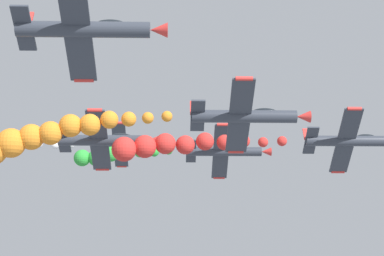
{
  "coord_description": "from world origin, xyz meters",
  "views": [
    {
      "loc": [
        65.57,
        -1.78,
        79.87
      ],
      "look_at": [
        0.0,
        0.0,
        91.84
      ],
      "focal_mm": 60.43,
      "sensor_mm": 36.0,
      "label": 1
    }
  ],
  "objects_px": {
    "airplane_lead": "(351,141)",
    "airplane_left_outer": "(105,140)",
    "airplane_right_inner": "(246,116)",
    "airplane_trailing": "(86,29)",
    "airplane_left_inner": "(226,151)",
    "airplane_right_outer": "(124,145)"
  },
  "relations": [
    {
      "from": "airplane_trailing",
      "to": "airplane_right_outer",
      "type": "bearing_deg",
      "value": -178.68
    },
    {
      "from": "airplane_lead",
      "to": "airplane_left_outer",
      "type": "height_order",
      "value": "airplane_lead"
    },
    {
      "from": "airplane_right_inner",
      "to": "airplane_trailing",
      "type": "relative_size",
      "value": 1.0
    },
    {
      "from": "airplane_left_inner",
      "to": "airplane_left_outer",
      "type": "height_order",
      "value": "airplane_left_inner"
    },
    {
      "from": "airplane_lead",
      "to": "airplane_right_inner",
      "type": "xyz_separation_m",
      "value": [
        11.37,
        -12.13,
        0.24
      ]
    },
    {
      "from": "airplane_right_inner",
      "to": "airplane_left_outer",
      "type": "xyz_separation_m",
      "value": [
        -10.87,
        -13.27,
        -0.37
      ]
    },
    {
      "from": "airplane_lead",
      "to": "airplane_left_outer",
      "type": "xyz_separation_m",
      "value": [
        0.51,
        -25.4,
        -0.13
      ]
    },
    {
      "from": "airplane_right_inner",
      "to": "airplane_left_inner",
      "type": "bearing_deg",
      "value": 179.93
    },
    {
      "from": "airplane_left_outer",
      "to": "airplane_right_outer",
      "type": "bearing_deg",
      "value": -179.97
    },
    {
      "from": "airplane_left_outer",
      "to": "airplane_right_outer",
      "type": "distance_m",
      "value": 25.57
    },
    {
      "from": "airplane_left_outer",
      "to": "airplane_right_outer",
      "type": "xyz_separation_m",
      "value": [
        -25.33,
        -0.01,
        3.49
      ]
    },
    {
      "from": "airplane_left_inner",
      "to": "airplane_lead",
      "type": "bearing_deg",
      "value": 46.34
    },
    {
      "from": "airplane_right_outer",
      "to": "airplane_left_outer",
      "type": "bearing_deg",
      "value": 0.03
    },
    {
      "from": "airplane_left_inner",
      "to": "airplane_right_inner",
      "type": "distance_m",
      "value": 22.93
    },
    {
      "from": "airplane_left_inner",
      "to": "airplane_right_inner",
      "type": "bearing_deg",
      "value": -0.07
    },
    {
      "from": "airplane_right_inner",
      "to": "airplane_right_outer",
      "type": "height_order",
      "value": "airplane_right_outer"
    },
    {
      "from": "airplane_left_inner",
      "to": "airplane_left_outer",
      "type": "distance_m",
      "value": 17.96
    },
    {
      "from": "airplane_lead",
      "to": "airplane_left_inner",
      "type": "distance_m",
      "value": 16.74
    },
    {
      "from": "airplane_left_inner",
      "to": "airplane_right_outer",
      "type": "distance_m",
      "value": 19.0
    },
    {
      "from": "airplane_lead",
      "to": "airplane_left_outer",
      "type": "distance_m",
      "value": 25.41
    },
    {
      "from": "airplane_lead",
      "to": "airplane_right_outer",
      "type": "relative_size",
      "value": 1.0
    },
    {
      "from": "airplane_right_inner",
      "to": "airplane_trailing",
      "type": "height_order",
      "value": "airplane_trailing"
    }
  ]
}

